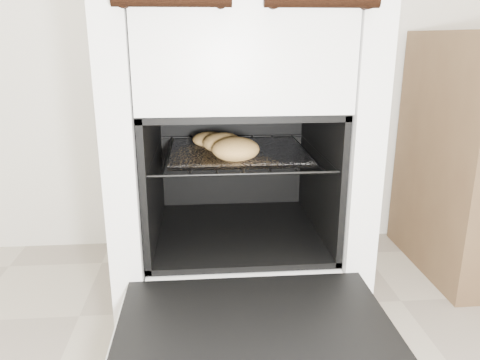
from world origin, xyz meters
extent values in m
cube|color=white|center=(-0.19, 1.15, 0.50)|extent=(0.65, 0.70, 1.00)
cylinder|color=black|center=(-0.34, 0.78, 0.87)|extent=(0.24, 0.02, 0.02)
cylinder|color=black|center=(-0.03, 0.78, 0.87)|extent=(0.24, 0.02, 0.02)
cube|color=black|center=(-0.19, 0.58, 0.23)|extent=(0.57, 0.44, 0.03)
cube|color=white|center=(-0.19, 0.58, 0.21)|extent=(0.59, 0.46, 0.02)
cylinder|color=black|center=(-0.42, 1.06, 0.49)|extent=(0.01, 0.46, 0.01)
cylinder|color=black|center=(0.05, 1.06, 0.49)|extent=(0.01, 0.46, 0.01)
cylinder|color=black|center=(-0.19, 0.85, 0.49)|extent=(0.47, 0.01, 0.01)
cylinder|color=black|center=(-0.19, 1.28, 0.49)|extent=(0.47, 0.01, 0.01)
cylinder|color=black|center=(-0.38, 1.06, 0.49)|extent=(0.01, 0.44, 0.01)
cylinder|color=black|center=(-0.32, 1.06, 0.49)|extent=(0.01, 0.44, 0.01)
cylinder|color=black|center=(-0.25, 1.06, 0.49)|extent=(0.01, 0.44, 0.01)
cylinder|color=black|center=(-0.19, 1.06, 0.49)|extent=(0.01, 0.44, 0.01)
cylinder|color=black|center=(-0.12, 1.06, 0.49)|extent=(0.01, 0.44, 0.01)
cylinder|color=black|center=(-0.06, 1.06, 0.49)|extent=(0.01, 0.44, 0.01)
cylinder|color=black|center=(0.01, 1.06, 0.49)|extent=(0.01, 0.44, 0.01)
cube|color=white|center=(-0.19, 1.04, 0.50)|extent=(0.37, 0.33, 0.01)
ellipsoid|color=#D4AC55|center=(-0.26, 1.10, 0.52)|extent=(0.13, 0.13, 0.04)
ellipsoid|color=#D4AC55|center=(-0.20, 0.94, 0.53)|extent=(0.17, 0.17, 0.06)
ellipsoid|color=#D4AC55|center=(-0.23, 1.03, 0.53)|extent=(0.15, 0.15, 0.05)
camera|label=1|loc=(-0.29, -0.22, 0.81)|focal=35.00mm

